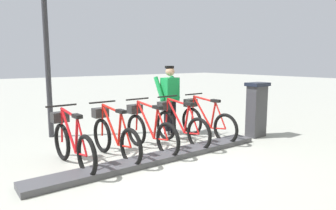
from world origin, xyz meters
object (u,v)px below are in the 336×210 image
payment_kiosk (256,109)px  bike_docked_0 (205,120)px  bike_docked_3 (113,135)px  lamp_post (45,12)px  bike_docked_4 (71,142)px  bike_docked_1 (179,125)px  bike_docked_2 (149,129)px  worker_near_rack (170,97)px

payment_kiosk → bike_docked_0: payment_kiosk is taller
bike_docked_0 → bike_docked_3: (0.00, 2.33, 0.00)m
payment_kiosk → lamp_post: size_ratio=0.29×
lamp_post → bike_docked_4: bearing=172.1°
payment_kiosk → bike_docked_1: (0.57, 1.87, -0.24)m
bike_docked_2 → worker_near_rack: 1.51m
payment_kiosk → bike_docked_1: payment_kiosk is taller
payment_kiosk → bike_docked_2: 2.72m
bike_docked_0 → worker_near_rack: (0.84, 0.39, 0.48)m
bike_docked_2 → bike_docked_3: size_ratio=1.00×
lamp_post → bike_docked_3: bearing=-168.8°
bike_docked_2 → lamp_post: 3.57m
payment_kiosk → bike_docked_0: bearing=62.4°
lamp_post → payment_kiosk: bearing=-126.6°
bike_docked_1 → lamp_post: (2.30, 2.01, 2.43)m
payment_kiosk → worker_near_rack: (1.41, 1.48, 0.24)m
bike_docked_4 → lamp_post: bearing=-7.9°
lamp_post → bike_docked_0: bearing=-129.6°
bike_docked_0 → bike_docked_2: same height
worker_near_rack → bike_docked_3: bearing=113.5°
payment_kiosk → bike_docked_4: payment_kiosk is taller
bike_docked_0 → bike_docked_1: size_ratio=1.00×
payment_kiosk → bike_docked_2: payment_kiosk is taller
payment_kiosk → bike_docked_4: bearing=82.2°
bike_docked_2 → bike_docked_4: 1.55m
bike_docked_1 → lamp_post: 3.91m
bike_docked_1 → bike_docked_3: (0.00, 1.55, 0.00)m
bike_docked_0 → lamp_post: 4.36m
bike_docked_0 → bike_docked_3: bearing=90.0°
payment_kiosk → worker_near_rack: bearing=46.3°
payment_kiosk → bike_docked_3: (0.57, 3.42, -0.24)m
bike_docked_0 → lamp_post: (2.30, 2.78, 2.43)m
bike_docked_3 → worker_near_rack: worker_near_rack is taller
bike_docked_0 → bike_docked_4: same height
worker_near_rack → lamp_post: 3.42m
bike_docked_4 → worker_near_rack: bearing=-72.8°
bike_docked_2 → bike_docked_3: same height
bike_docked_1 → bike_docked_2: (0.00, 0.78, 0.00)m
bike_docked_0 → bike_docked_4: bearing=90.0°
bike_docked_2 → worker_near_rack: size_ratio=1.04×
worker_near_rack → lamp_post: lamp_post is taller
payment_kiosk → lamp_post: 5.30m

